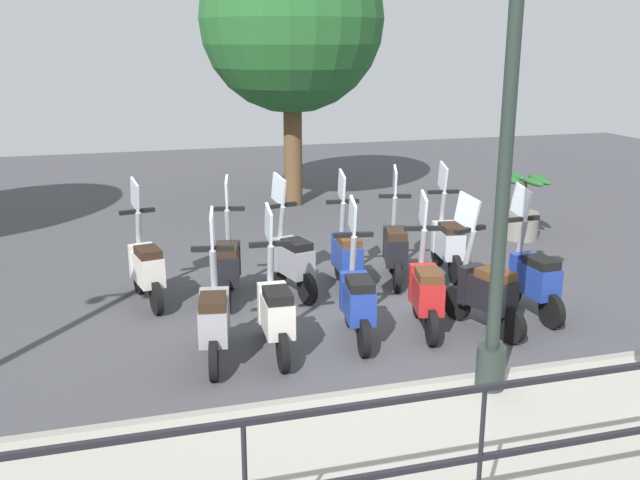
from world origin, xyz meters
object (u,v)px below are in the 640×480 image
scooter_far_0 (447,241)px  scooter_far_4 (228,264)px  scooter_near_0 (532,277)px  scooter_far_2 (347,254)px  scooter_far_1 (395,247)px  potted_palm (522,212)px  scooter_near_3 (357,299)px  scooter_far_3 (292,259)px  scooter_near_5 (214,318)px  scooter_far_5 (146,267)px  lamp_post_near (504,176)px  scooter_near_2 (426,290)px  scooter_near_4 (276,311)px  tree_distant (292,20)px  scooter_near_1 (485,290)px

scooter_far_0 → scooter_far_4: 3.11m
scooter_near_0 → scooter_far_2: (1.48, 1.83, 0.00)m
scooter_far_1 → scooter_far_2: size_ratio=1.00×
scooter_far_1 → potted_palm: bearing=-45.8°
scooter_near_0 → scooter_near_3: bearing=89.7°
scooter_far_0 → scooter_far_3: (-0.20, 2.28, 0.00)m
scooter_near_5 → scooter_far_5: size_ratio=1.00×
lamp_post_near → scooter_near_0: 2.84m
scooter_far_4 → scooter_far_3: bearing=-78.3°
scooter_near_0 → scooter_near_2: size_ratio=1.00×
scooter_near_3 → scooter_far_1: same height
lamp_post_near → scooter_near_4: lamp_post_near is taller
scooter_far_0 → scooter_far_1: bearing=103.3°
tree_distant → scooter_far_0: tree_distant is taller
scooter_near_0 → scooter_near_2: bearing=89.6°
scooter_near_3 → scooter_far_1: 2.08m
potted_palm → scooter_far_4: (-1.59, 5.12, 0.04)m
potted_palm → scooter_near_1: bearing=143.3°
potted_palm → scooter_near_0: (-3.08, 1.72, 0.04)m
scooter_far_0 → scooter_far_5: 4.09m
scooter_near_0 → scooter_far_1: (1.62, 1.10, 0.00)m
scooter_near_5 → scooter_far_0: (1.94, -3.51, 0.00)m
scooter_far_4 → scooter_far_5: bearing=92.0°
scooter_near_2 → scooter_near_5: size_ratio=1.00×
scooter_far_0 → scooter_near_3: bearing=141.2°
scooter_near_4 → scooter_far_2: same height
scooter_near_0 → scooter_far_4: (1.49, 3.39, 0.00)m
potted_palm → scooter_near_5: scooter_near_5 is taller
scooter_near_5 → potted_palm: bearing=-49.0°
scooter_near_2 → scooter_near_5: bearing=107.5°
scooter_far_0 → scooter_far_1: same height
scooter_near_1 → scooter_near_5: 3.03m
tree_distant → scooter_near_5: size_ratio=3.45×
scooter_near_4 → scooter_far_3: 1.83m
scooter_near_3 → scooter_near_4: bearing=105.0°
tree_distant → scooter_far_4: size_ratio=3.45×
scooter_near_2 → scooter_near_4: same height
scooter_far_1 → scooter_near_3: bearing=163.8°
scooter_far_0 → scooter_far_2: (-0.21, 1.54, 0.00)m
scooter_far_2 → scooter_far_4: bearing=95.3°
lamp_post_near → scooter_near_4: size_ratio=2.85×
scooter_near_2 → scooter_near_4: (-0.16, 1.76, 0.00)m
scooter_far_2 → scooter_far_3: 0.74m
lamp_post_near → scooter_far_4: size_ratio=2.85×
scooter_far_0 → scooter_near_4: bearing=132.0°
lamp_post_near → potted_palm: size_ratio=4.13×
scooter_near_4 → scooter_far_4: 1.75m
lamp_post_near → scooter_far_2: (3.26, 0.31, -1.61)m
scooter_near_0 → scooter_near_4: bearing=90.8°
scooter_far_5 → scooter_far_2: bearing=-105.7°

